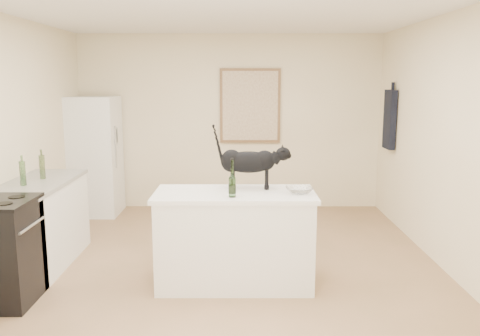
# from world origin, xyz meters

# --- Properties ---
(floor) EXTENTS (5.50, 5.50, 0.00)m
(floor) POSITION_xyz_m (0.00, 0.00, 0.00)
(floor) COLOR #A17755
(floor) RESTS_ON ground
(ceiling) EXTENTS (5.50, 5.50, 0.00)m
(ceiling) POSITION_xyz_m (0.00, 0.00, 2.60)
(ceiling) COLOR white
(ceiling) RESTS_ON ground
(wall_back) EXTENTS (4.50, 0.00, 4.50)m
(wall_back) POSITION_xyz_m (0.00, 2.75, 1.30)
(wall_back) COLOR #F4E5BD
(wall_back) RESTS_ON ground
(wall_front) EXTENTS (4.50, 0.00, 4.50)m
(wall_front) POSITION_xyz_m (0.00, -2.75, 1.30)
(wall_front) COLOR #F4E5BD
(wall_front) RESTS_ON ground
(wall_right) EXTENTS (0.00, 5.50, 5.50)m
(wall_right) POSITION_xyz_m (2.25, 0.00, 1.30)
(wall_right) COLOR #F4E5BD
(wall_right) RESTS_ON ground
(island_base) EXTENTS (1.44, 0.67, 0.86)m
(island_base) POSITION_xyz_m (0.10, -0.20, 0.43)
(island_base) COLOR white
(island_base) RESTS_ON floor
(island_top) EXTENTS (1.50, 0.70, 0.04)m
(island_top) POSITION_xyz_m (0.10, -0.20, 0.88)
(island_top) COLOR white
(island_top) RESTS_ON island_base
(left_cabinets) EXTENTS (0.60, 1.40, 0.86)m
(left_cabinets) POSITION_xyz_m (-1.95, 0.30, 0.43)
(left_cabinets) COLOR white
(left_cabinets) RESTS_ON floor
(left_countertop) EXTENTS (0.62, 1.44, 0.04)m
(left_countertop) POSITION_xyz_m (-1.95, 0.30, 0.88)
(left_countertop) COLOR gray
(left_countertop) RESTS_ON left_cabinets
(fridge) EXTENTS (0.68, 0.68, 1.70)m
(fridge) POSITION_xyz_m (-1.95, 2.35, 0.85)
(fridge) COLOR white
(fridge) RESTS_ON floor
(artwork_frame) EXTENTS (0.90, 0.03, 1.10)m
(artwork_frame) POSITION_xyz_m (0.30, 2.72, 1.55)
(artwork_frame) COLOR brown
(artwork_frame) RESTS_ON wall_back
(artwork_canvas) EXTENTS (0.82, 0.00, 1.02)m
(artwork_canvas) POSITION_xyz_m (0.30, 2.70, 1.55)
(artwork_canvas) COLOR beige
(artwork_canvas) RESTS_ON wall_back
(hanging_garment) EXTENTS (0.08, 0.34, 0.80)m
(hanging_garment) POSITION_xyz_m (2.19, 2.05, 1.40)
(hanging_garment) COLOR black
(hanging_garment) RESTS_ON wall_right
(black_cat) EXTENTS (0.66, 0.23, 0.46)m
(black_cat) POSITION_xyz_m (0.23, -0.03, 1.13)
(black_cat) COLOR black
(black_cat) RESTS_ON island_top
(wine_bottle) EXTENTS (0.08, 0.08, 0.31)m
(wine_bottle) POSITION_xyz_m (0.08, -0.39, 1.05)
(wine_bottle) COLOR #2C5E25
(wine_bottle) RESTS_ON island_top
(glass_bowl) EXTENTS (0.27, 0.27, 0.06)m
(glass_bowl) POSITION_xyz_m (0.69, -0.26, 0.93)
(glass_bowl) COLOR white
(glass_bowl) RESTS_ON island_top
(fridge_paper) EXTENTS (0.04, 0.16, 0.21)m
(fridge_paper) POSITION_xyz_m (-1.60, 2.38, 1.15)
(fridge_paper) COLOR silver
(fridge_paper) RESTS_ON fridge
(counter_bottle_cluster) EXTENTS (0.12, 0.40, 0.25)m
(counter_bottle_cluster) POSITION_xyz_m (-1.97, 0.27, 1.02)
(counter_bottle_cluster) COLOR #20541D
(counter_bottle_cluster) RESTS_ON left_countertop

